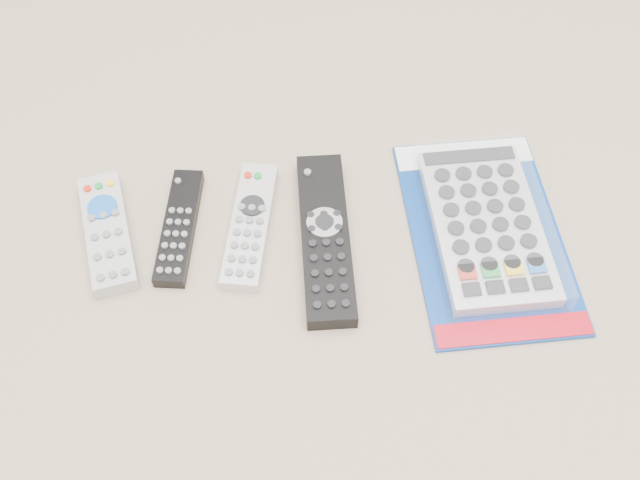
{
  "coord_description": "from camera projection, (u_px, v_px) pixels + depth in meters",
  "views": [
    {
      "loc": [
        -0.04,
        -0.48,
        0.68
      ],
      "look_at": [
        0.01,
        -0.03,
        0.01
      ],
      "focal_mm": 40.0,
      "sensor_mm": 36.0,
      "label": 1
    }
  ],
  "objects": [
    {
      "name": "remote_small_grey",
      "position": [
        108.0,
        232.0,
        0.82
      ],
      "size": [
        0.08,
        0.17,
        0.02
      ],
      "rotation": [
        0.0,
        0.0,
        0.18
      ],
      "color": "#A6A6A8",
      "rests_on": "ground"
    },
    {
      "name": "jumbo_remote_packaged",
      "position": [
        487.0,
        224.0,
        0.82
      ],
      "size": [
        0.17,
        0.28,
        0.04
      ],
      "rotation": [
        0.0,
        0.0,
        -0.01
      ],
      "color": "navy",
      "rests_on": "ground"
    },
    {
      "name": "remote_large_black",
      "position": [
        325.0,
        237.0,
        0.81
      ],
      "size": [
        0.06,
        0.23,
        0.02
      ],
      "rotation": [
        0.0,
        0.0,
        -0.04
      ],
      "color": "black",
      "rests_on": "ground"
    },
    {
      "name": "remote_slim_black",
      "position": [
        179.0,
        227.0,
        0.82
      ],
      "size": [
        0.06,
        0.16,
        0.02
      ],
      "rotation": [
        0.0,
        0.0,
        -0.16
      ],
      "color": "black",
      "rests_on": "ground"
    },
    {
      "name": "remote_silver_dvd",
      "position": [
        250.0,
        225.0,
        0.83
      ],
      "size": [
        0.08,
        0.18,
        0.02
      ],
      "rotation": [
        0.0,
        0.0,
        -0.21
      ],
      "color": "silver",
      "rests_on": "ground"
    }
  ]
}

